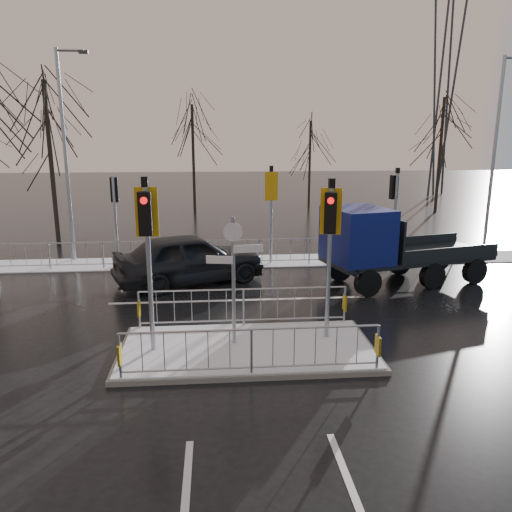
{
  "coord_description": "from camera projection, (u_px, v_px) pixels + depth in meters",
  "views": [
    {
      "loc": [
        -0.71,
        -10.98,
        5.02
      ],
      "look_at": [
        0.4,
        2.21,
        1.8
      ],
      "focal_mm": 35.0,
      "sensor_mm": 36.0,
      "label": 1
    }
  ],
  "objects": [
    {
      "name": "tree_far_a",
      "position": [
        193.0,
        138.0,
        31.87
      ],
      "size": [
        3.75,
        3.75,
        7.08
      ],
      "color": "black",
      "rests_on": "ground"
    },
    {
      "name": "car_far_lane",
      "position": [
        190.0,
        258.0,
        17.22
      ],
      "size": [
        5.57,
        3.86,
        1.76
      ],
      "primitive_type": "imported",
      "rotation": [
        0.0,
        0.0,
        1.95
      ],
      "color": "black",
      "rests_on": "ground"
    },
    {
      "name": "tree_near_b",
      "position": [
        48.0,
        132.0,
        22.11
      ],
      "size": [
        4.0,
        4.0,
        7.55
      ],
      "color": "black",
      "rests_on": "ground"
    },
    {
      "name": "tree_far_c",
      "position": [
        442.0,
        133.0,
        32.13
      ],
      "size": [
        4.0,
        4.0,
        7.55
      ],
      "color": "black",
      "rests_on": "ground"
    },
    {
      "name": "street_lamp_right",
      "position": [
        496.0,
        151.0,
        19.93
      ],
      "size": [
        1.25,
        0.18,
        8.0
      ],
      "color": "#959CA3",
      "rests_on": "ground"
    },
    {
      "name": "traffic_island",
      "position": [
        247.0,
        336.0,
        11.79
      ],
      "size": [
        6.0,
        3.04,
        4.15
      ],
      "color": "slate",
      "rests_on": "ground"
    },
    {
      "name": "far_kerb_fixtures",
      "position": [
        241.0,
        240.0,
        19.49
      ],
      "size": [
        18.0,
        0.65,
        3.83
      ],
      "color": "#959CA3",
      "rests_on": "ground"
    },
    {
      "name": "tree_far_b",
      "position": [
        310.0,
        147.0,
        34.61
      ],
      "size": [
        3.25,
        3.25,
        6.14
      ],
      "color": "black",
      "rests_on": "ground"
    },
    {
      "name": "flatbed_truck",
      "position": [
        378.0,
        244.0,
        16.77
      ],
      "size": [
        6.18,
        3.51,
        2.7
      ],
      "color": "black",
      "rests_on": "ground"
    },
    {
      "name": "ground",
      "position": [
        247.0,
        352.0,
        11.87
      ],
      "size": [
        120.0,
        120.0,
        0.0
      ],
      "primitive_type": "plane",
      "color": "black",
      "rests_on": "ground"
    },
    {
      "name": "pylon_wires",
      "position": [
        433.0,
        57.0,
        39.68
      ],
      "size": [
        70.0,
        2.38,
        19.97
      ],
      "color": "#2D3033",
      "rests_on": "ground"
    },
    {
      "name": "lane_markings",
      "position": [
        248.0,
        357.0,
        11.55
      ],
      "size": [
        8.0,
        11.38,
        0.01
      ],
      "color": "silver",
      "rests_on": "ground"
    },
    {
      "name": "snow_verge",
      "position": [
        233.0,
        262.0,
        20.2
      ],
      "size": [
        30.0,
        2.0,
        0.04
      ],
      "primitive_type": "cube",
      "color": "silver",
      "rests_on": "ground"
    },
    {
      "name": "street_lamp_left",
      "position": [
        67.0,
        149.0,
        19.49
      ],
      "size": [
        1.25,
        0.18,
        8.2
      ],
      "color": "#959CA3",
      "rests_on": "ground"
    }
  ]
}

